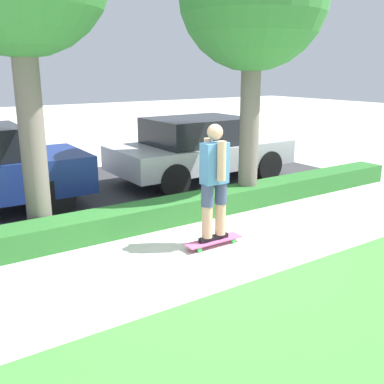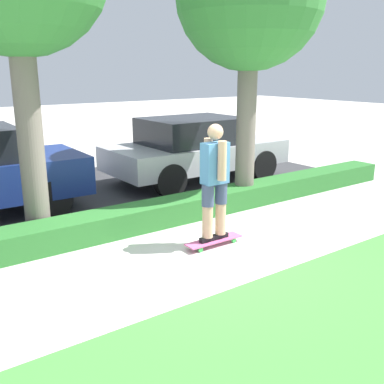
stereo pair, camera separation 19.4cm
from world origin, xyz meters
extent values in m
plane|color=beige|center=(0.00, 0.00, 0.00)|extent=(60.00, 60.00, 0.00)
cube|color=#38383A|center=(0.00, 4.20, 0.00)|extent=(12.24, 5.00, 0.01)
cube|color=#2D702D|center=(0.00, 1.60, 0.20)|extent=(12.24, 0.60, 0.40)
cube|color=#DB5B93|center=(0.28, 0.26, 0.09)|extent=(0.96, 0.24, 0.02)
cylinder|color=green|center=(0.61, 0.17, 0.04)|extent=(0.08, 0.04, 0.08)
cylinder|color=green|center=(0.61, 0.35, 0.04)|extent=(0.08, 0.04, 0.08)
cylinder|color=green|center=(-0.04, 0.17, 0.04)|extent=(0.08, 0.04, 0.08)
cylinder|color=green|center=(-0.04, 0.35, 0.04)|extent=(0.08, 0.04, 0.08)
cube|color=black|center=(0.16, 0.26, 0.13)|extent=(0.26, 0.09, 0.07)
cylinder|color=tan|center=(0.16, 0.26, 0.58)|extent=(0.16, 0.16, 0.83)
cylinder|color=#3D4766|center=(0.16, 0.26, 0.83)|extent=(0.19, 0.19, 0.33)
cube|color=black|center=(0.41, 0.26, 0.13)|extent=(0.26, 0.09, 0.07)
cylinder|color=tan|center=(0.41, 0.26, 0.58)|extent=(0.16, 0.16, 0.83)
cylinder|color=#3D4766|center=(0.41, 0.26, 0.83)|extent=(0.19, 0.19, 0.33)
cube|color=#4C84B7|center=(0.28, 0.26, 1.30)|extent=(0.40, 0.22, 0.61)
cylinder|color=tan|center=(0.28, 0.09, 1.36)|extent=(0.13, 0.13, 0.58)
cylinder|color=tan|center=(0.28, 0.42, 1.36)|extent=(0.13, 0.13, 0.58)
sphere|color=tan|center=(0.28, 0.26, 1.76)|extent=(0.23, 0.23, 0.23)
cylinder|color=#70665B|center=(-1.81, 2.12, 1.70)|extent=(0.39, 0.39, 3.39)
cylinder|color=#70665B|center=(2.19, 1.69, 1.60)|extent=(0.38, 0.38, 3.20)
cylinder|color=black|center=(-1.28, 3.01, 0.36)|extent=(0.72, 0.22, 0.72)
cylinder|color=black|center=(-1.28, 4.71, 0.36)|extent=(0.72, 0.22, 0.72)
cube|color=#B7B7BC|center=(2.57, 3.84, 0.65)|extent=(4.37, 1.99, 0.56)
cube|color=black|center=(2.44, 3.84, 1.23)|extent=(2.27, 1.74, 0.61)
cylinder|color=black|center=(3.92, 2.94, 0.37)|extent=(0.73, 0.24, 0.73)
cylinder|color=black|center=(3.92, 4.75, 0.37)|extent=(0.73, 0.24, 0.73)
cylinder|color=black|center=(1.22, 2.94, 0.37)|extent=(0.73, 0.24, 0.73)
cylinder|color=black|center=(1.22, 4.75, 0.37)|extent=(0.73, 0.24, 0.73)
camera|label=1|loc=(-3.61, -4.93, 2.63)|focal=42.00mm
camera|label=2|loc=(-3.77, -4.82, 2.63)|focal=42.00mm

